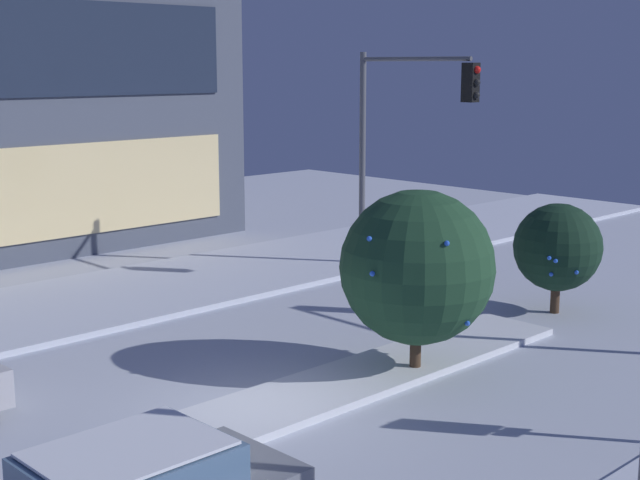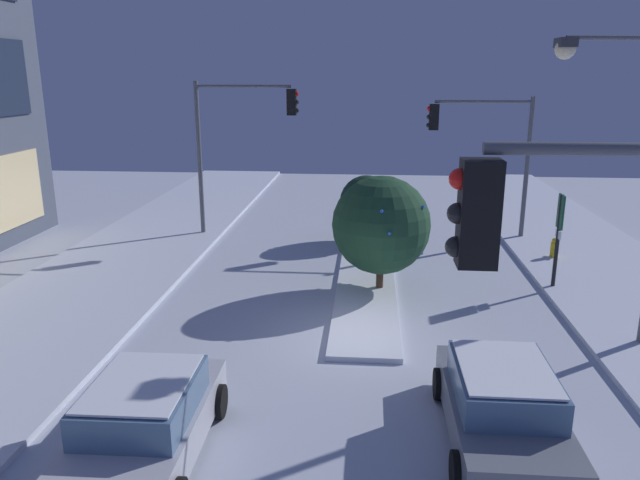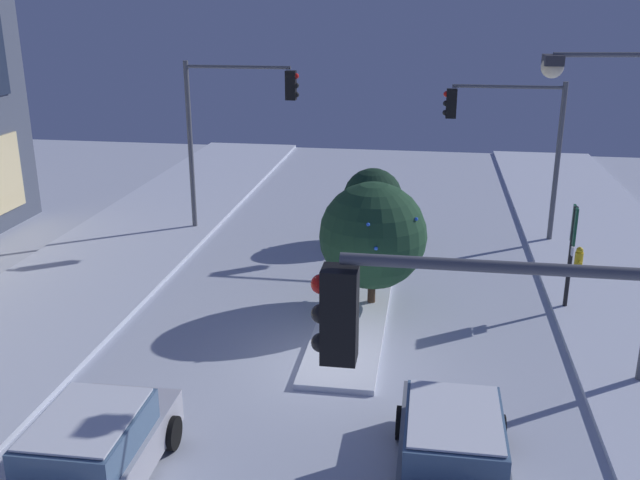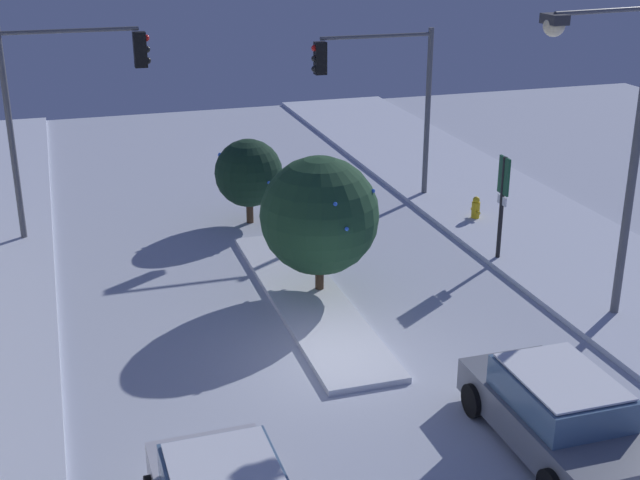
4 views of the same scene
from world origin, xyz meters
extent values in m
plane|color=silver|center=(0.00, 0.00, 0.00)|extent=(52.00, 52.00, 0.00)
cube|color=silver|center=(3.18, -0.29, 0.07)|extent=(9.00, 1.80, 0.14)
cube|color=slate|center=(-4.18, -2.78, 0.53)|extent=(4.27, 1.88, 0.66)
cube|color=slate|center=(-4.18, -2.78, 1.14)|extent=(2.31, 1.69, 0.60)
cube|color=white|center=(-4.18, -2.78, 1.47)|extent=(2.14, 1.57, 0.04)
sphere|color=#F9E5B2|center=(-2.03, -2.15, 0.50)|extent=(0.16, 0.16, 0.16)
sphere|color=#F9E5B2|center=(-2.03, -3.42, 0.50)|extent=(0.16, 0.16, 0.16)
cylinder|color=black|center=(-2.77, -1.85, 0.33)|extent=(0.66, 0.22, 0.66)
cylinder|color=black|center=(-2.78, -3.72, 0.33)|extent=(0.66, 0.22, 0.66)
cube|color=white|center=(-5.22, 3.43, 1.47)|extent=(2.15, 1.62, 0.04)
cylinder|color=black|center=(-3.80, 2.51, 0.33)|extent=(0.66, 0.23, 0.66)
cylinder|color=#565960|center=(9.68, 6.52, 3.12)|extent=(0.18, 0.18, 6.23)
cylinder|color=#565960|center=(9.68, 4.63, 6.03)|extent=(0.12, 3.77, 0.12)
cube|color=black|center=(9.68, 2.75, 5.43)|extent=(0.32, 0.36, 1.00)
sphere|color=red|center=(9.68, 2.56, 5.75)|extent=(0.20, 0.20, 0.20)
sphere|color=black|center=(9.68, 2.56, 5.43)|extent=(0.20, 0.20, 0.20)
sphere|color=black|center=(9.68, 2.56, 5.11)|extent=(0.20, 0.20, 0.20)
cylinder|color=#565960|center=(10.14, -6.52, 2.83)|extent=(0.18, 0.18, 5.66)
cylinder|color=#565960|center=(10.14, -4.65, 5.46)|extent=(0.12, 3.72, 0.12)
cube|color=black|center=(10.14, -2.79, 4.86)|extent=(0.32, 0.36, 1.00)
sphere|color=red|center=(10.14, -2.60, 5.18)|extent=(0.20, 0.20, 0.20)
sphere|color=black|center=(10.14, -2.60, 4.86)|extent=(0.20, 0.20, 0.20)
sphere|color=black|center=(10.14, -2.60, 4.54)|extent=(0.20, 0.20, 0.20)
cylinder|color=#565960|center=(0.13, -7.05, 3.68)|extent=(0.20, 0.20, 7.37)
cylinder|color=#565960|center=(-0.07, -5.73, 7.22)|extent=(0.50, 2.66, 0.10)
cube|color=#333338|center=(-0.27, -4.41, 7.12)|extent=(0.56, 0.36, 0.20)
sphere|color=#F9E5B2|center=(-0.27, -4.41, 6.99)|extent=(0.44, 0.44, 0.44)
cylinder|color=gold|center=(7.25, -6.99, 0.33)|extent=(0.26, 0.26, 0.66)
sphere|color=gold|center=(7.25, -6.99, 0.73)|extent=(0.22, 0.22, 0.22)
cylinder|color=gold|center=(7.07, -6.99, 0.36)|extent=(0.12, 0.10, 0.10)
cylinder|color=gold|center=(7.43, -6.99, 0.36)|extent=(0.12, 0.10, 0.10)
cylinder|color=black|center=(4.10, -6.07, 1.50)|extent=(0.12, 0.12, 3.01)
cube|color=#144C2D|center=(4.10, -6.07, 2.49)|extent=(0.55, 0.07, 1.03)
cube|color=white|center=(4.10, -6.07, 1.80)|extent=(0.44, 0.06, 0.24)
cylinder|color=#473323|center=(3.53, -0.71, 0.42)|extent=(0.22, 0.22, 0.85)
sphere|color=#1E4228|center=(3.53, -0.71, 2.11)|extent=(2.96, 2.96, 2.96)
sphere|color=blue|center=(4.48, -0.55, 0.97)|extent=(0.10, 0.10, 0.10)
sphere|color=blue|center=(2.05, -0.91, 2.25)|extent=(0.10, 0.10, 0.10)
sphere|color=blue|center=(4.34, -0.73, 0.85)|extent=(0.10, 0.10, 0.10)
sphere|color=blue|center=(3.49, -1.94, 1.27)|extent=(0.10, 0.10, 0.10)
sphere|color=blue|center=(2.22, -0.68, 2.83)|extent=(0.10, 0.10, 0.10)
sphere|color=blue|center=(4.07, 0.16, 1.01)|extent=(0.10, 0.10, 0.10)
sphere|color=blue|center=(4.84, -0.66, 1.39)|extent=(0.10, 0.10, 0.10)
sphere|color=blue|center=(2.92, -1.87, 2.82)|extent=(0.10, 0.10, 0.10)
cylinder|color=#473323|center=(9.32, -0.23, 0.36)|extent=(0.22, 0.22, 0.72)
sphere|color=black|center=(9.32, -0.23, 1.61)|extent=(2.10, 2.10, 2.10)
sphere|color=blue|center=(9.80, 0.57, 2.12)|extent=(0.10, 0.10, 0.10)
sphere|color=blue|center=(9.79, 0.56, 2.15)|extent=(0.10, 0.10, 0.10)
sphere|color=blue|center=(10.32, 0.09, 1.67)|extent=(0.10, 0.10, 0.10)
sphere|color=blue|center=(9.99, 0.45, 2.08)|extent=(0.10, 0.10, 0.10)
sphere|color=blue|center=(8.44, -0.61, 1.15)|extent=(0.10, 0.10, 0.10)
sphere|color=blue|center=(8.79, -1.06, 1.22)|extent=(0.10, 0.10, 0.10)
sphere|color=blue|center=(8.33, -0.61, 1.56)|extent=(0.10, 0.10, 0.10)
sphere|color=blue|center=(8.40, -0.74, 1.50)|extent=(0.10, 0.10, 0.10)
camera|label=1|loc=(-9.50, -11.49, 5.89)|focal=51.03mm
camera|label=2|loc=(-14.02, -0.31, 6.46)|focal=33.72mm
camera|label=3|loc=(-14.98, -2.13, 8.19)|focal=39.93mm
camera|label=4|loc=(-15.50, 5.22, 9.08)|focal=48.11mm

